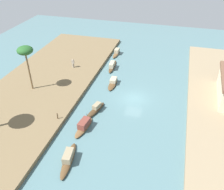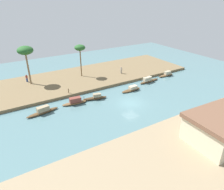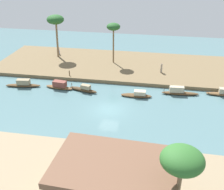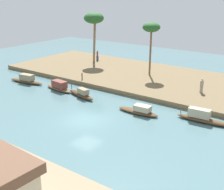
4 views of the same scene
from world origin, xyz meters
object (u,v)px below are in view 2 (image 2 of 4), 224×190
at_px(sampan_downstream_large, 95,98).
at_px(sampan_upstream_small, 43,111).
at_px(person_by_mooring, 27,79).
at_px(riverside_building, 224,127).
at_px(sampan_near_left_bank, 166,74).
at_px(mooring_post, 69,91).
at_px(palm_tree_left_far, 25,51).
at_px(palm_tree_left_near, 80,48).
at_px(sampan_with_red_awning, 149,80).
at_px(sampan_with_tall_canopy, 132,89).
at_px(sampan_foreground, 75,102).
at_px(person_on_near_bank, 121,70).

height_order(sampan_downstream_large, sampan_upstream_small, sampan_upstream_small).
distance_m(person_by_mooring, riverside_building, 37.87).
relative_size(sampan_near_left_bank, person_by_mooring, 2.55).
bearing_deg(sampan_near_left_bank, mooring_post, -3.46).
bearing_deg(mooring_post, palm_tree_left_far, -60.35).
relative_size(mooring_post, palm_tree_left_near, 0.12).
bearing_deg(mooring_post, riverside_building, 115.63).
bearing_deg(sampan_downstream_large, sampan_with_red_awning, -160.12).
height_order(sampan_with_red_awning, sampan_upstream_small, sampan_with_red_awning).
xyz_separation_m(sampan_with_tall_canopy, riverside_building, (0.04, 19.41, 2.10)).
height_order(sampan_foreground, sampan_upstream_small, sampan_foreground).
relative_size(person_on_near_bank, riverside_building, 0.17).
xyz_separation_m(person_on_near_bank, person_by_mooring, (20.05, -6.05, -0.07)).
bearing_deg(sampan_with_red_awning, sampan_with_tall_canopy, 12.47).
bearing_deg(palm_tree_left_far, person_by_mooring, -70.82).
xyz_separation_m(sampan_upstream_small, person_by_mooring, (-0.65, -14.18, 0.80)).
bearing_deg(sampan_upstream_small, sampan_with_red_awning, 175.26).
height_order(sampan_upstream_small, person_on_near_bank, person_on_near_bank).
distance_m(mooring_post, palm_tree_left_near, 11.10).
bearing_deg(sampan_upstream_small, sampan_with_tall_canopy, 170.77).
relative_size(palm_tree_left_far, riverside_building, 0.81).
height_order(sampan_upstream_small, mooring_post, mooring_post).
bearing_deg(sampan_near_left_bank, riverside_building, 62.56).
distance_m(palm_tree_left_near, riverside_building, 31.95).
bearing_deg(mooring_post, person_on_near_bank, -164.91).
bearing_deg(sampan_with_red_awning, sampan_foreground, -0.51).
distance_m(sampan_with_red_awning, sampan_near_left_bank, 6.19).
distance_m(sampan_upstream_small, person_by_mooring, 14.22).
xyz_separation_m(sampan_downstream_large, mooring_post, (3.52, -4.12, 0.60)).
xyz_separation_m(mooring_post, riverside_building, (-11.46, 23.89, 1.47)).
relative_size(sampan_with_tall_canopy, palm_tree_left_near, 0.63).
distance_m(sampan_upstream_small, palm_tree_left_near, 17.82).
bearing_deg(riverside_building, sampan_with_tall_canopy, -87.51).
relative_size(person_by_mooring, riverside_building, 0.17).
bearing_deg(sampan_upstream_small, palm_tree_left_far, -103.09).
bearing_deg(mooring_post, palm_tree_left_near, -129.37).
height_order(sampan_downstream_large, sampan_foreground, sampan_foreground).
bearing_deg(sampan_upstream_small, person_on_near_bank, -166.84).
relative_size(sampan_with_red_awning, mooring_post, 6.29).
relative_size(person_by_mooring, palm_tree_left_near, 0.23).
xyz_separation_m(sampan_near_left_bank, riverside_building, (12.03, 21.93, 2.02)).
bearing_deg(sampan_with_tall_canopy, sampan_foreground, -5.02).
distance_m(sampan_with_tall_canopy, palm_tree_left_far, 22.25).
bearing_deg(person_by_mooring, sampan_foreground, -10.60).
relative_size(sampan_near_left_bank, sampan_upstream_small, 0.77).
bearing_deg(riverside_building, sampan_downstream_large, -65.50).
height_order(sampan_foreground, palm_tree_left_far, palm_tree_left_far).
relative_size(sampan_downstream_large, sampan_near_left_bank, 1.08).
distance_m(sampan_with_tall_canopy, sampan_upstream_small, 17.57).
relative_size(sampan_downstream_large, sampan_upstream_small, 0.84).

